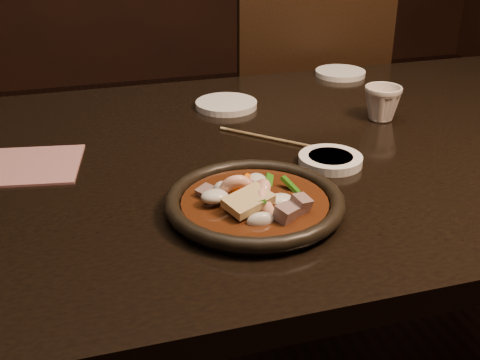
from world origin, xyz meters
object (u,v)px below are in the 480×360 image
object	(u,v)px
chair	(298,125)
plate	(255,203)
tea_cup	(382,102)
table	(312,181)

from	to	relation	value
chair	plate	size ratio (longest dim) A/B	3.64
plate	tea_cup	size ratio (longest dim) A/B	3.50
chair	tea_cup	distance (m)	0.65
table	tea_cup	size ratio (longest dim) A/B	21.45
table	tea_cup	world-z (taller)	tea_cup
table	tea_cup	distance (m)	0.22
table	chair	bearing A→B (deg)	70.10
chair	plate	bearing A→B (deg)	68.23
chair	plate	distance (m)	1.00
table	plate	world-z (taller)	plate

